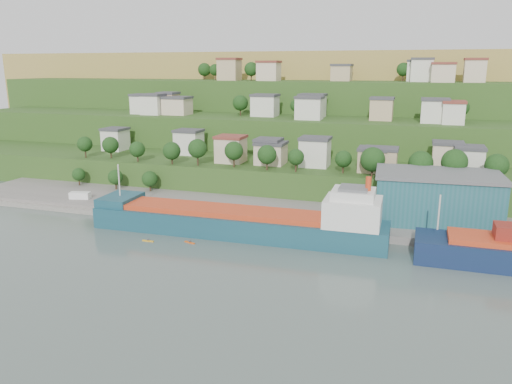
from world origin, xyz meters
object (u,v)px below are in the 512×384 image
at_px(cargo_ship_near, 245,224).
at_px(caravan, 80,197).
at_px(warehouse, 437,197).
at_px(kayak_orange, 190,242).

xyz_separation_m(cargo_ship_near, caravan, (-57.07, 11.23, -0.45)).
bearing_deg(warehouse, cargo_ship_near, -158.53).
relative_size(warehouse, kayak_orange, 10.62).
bearing_deg(warehouse, kayak_orange, -155.12).
relative_size(cargo_ship_near, caravan, 12.41).
distance_m(warehouse, kayak_orange, 63.99).
relative_size(warehouse, caravan, 5.33).
bearing_deg(warehouse, caravan, -178.04).
bearing_deg(cargo_ship_near, warehouse, 23.76).
height_order(cargo_ship_near, caravan, cargo_ship_near).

